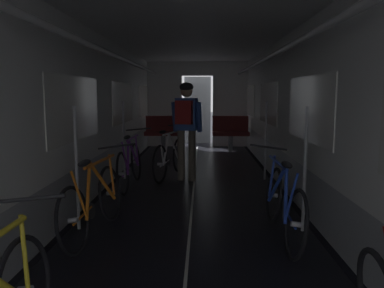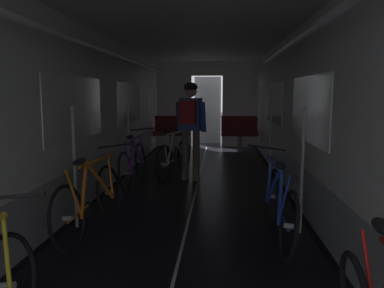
{
  "view_description": "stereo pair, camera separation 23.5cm",
  "coord_description": "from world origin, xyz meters",
  "px_view_note": "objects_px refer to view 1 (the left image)",
  "views": [
    {
      "loc": [
        0.13,
        -2.05,
        1.54
      ],
      "look_at": [
        0.0,
        3.03,
        0.86
      ],
      "focal_mm": 35.58,
      "sensor_mm": 36.0,
      "label": 1
    },
    {
      "loc": [
        0.36,
        -2.04,
        1.54
      ],
      "look_at": [
        0.0,
        3.03,
        0.86
      ],
      "focal_mm": 35.58,
      "sensor_mm": 36.0,
      "label": 2
    }
  ],
  "objects_px": {
    "bench_seat_far_left": "(163,130)",
    "bicycle_orange": "(94,201)",
    "bicycle_white_in_aisle": "(170,157)",
    "bicycle_purple": "(130,164)",
    "bicycle_blue": "(283,204)",
    "bench_seat_far_right": "(230,130)",
    "person_cyclist_aisle": "(186,120)"
  },
  "relations": [
    {
      "from": "bench_seat_far_left",
      "to": "bicycle_orange",
      "type": "height_order",
      "value": "bicycle_orange"
    },
    {
      "from": "bench_seat_far_left",
      "to": "bicycle_white_in_aisle",
      "type": "relative_size",
      "value": 0.6
    },
    {
      "from": "bicycle_orange",
      "to": "bench_seat_far_left",
      "type": "bearing_deg",
      "value": 88.77
    },
    {
      "from": "bicycle_purple",
      "to": "bicycle_blue",
      "type": "height_order",
      "value": "bicycle_blue"
    },
    {
      "from": "bench_seat_far_right",
      "to": "person_cyclist_aisle",
      "type": "height_order",
      "value": "person_cyclist_aisle"
    },
    {
      "from": "bench_seat_far_right",
      "to": "bicycle_purple",
      "type": "height_order",
      "value": "bench_seat_far_right"
    },
    {
      "from": "bicycle_purple",
      "to": "bicycle_blue",
      "type": "relative_size",
      "value": 1.0
    },
    {
      "from": "person_cyclist_aisle",
      "to": "bicycle_white_in_aisle",
      "type": "distance_m",
      "value": 0.8
    },
    {
      "from": "bench_seat_far_left",
      "to": "bench_seat_far_right",
      "type": "relative_size",
      "value": 1.0
    },
    {
      "from": "bench_seat_far_left",
      "to": "person_cyclist_aisle",
      "type": "xyz_separation_m",
      "value": [
        0.76,
        -3.5,
        0.5
      ]
    },
    {
      "from": "bench_seat_far_right",
      "to": "bicycle_orange",
      "type": "bearing_deg",
      "value": -107.44
    },
    {
      "from": "bicycle_purple",
      "to": "bicycle_blue",
      "type": "bearing_deg",
      "value": -46.99
    },
    {
      "from": "bicycle_purple",
      "to": "person_cyclist_aisle",
      "type": "height_order",
      "value": "person_cyclist_aisle"
    },
    {
      "from": "bicycle_purple",
      "to": "bench_seat_far_right",
      "type": "bearing_deg",
      "value": 64.17
    },
    {
      "from": "bicycle_orange",
      "to": "bicycle_purple",
      "type": "xyz_separation_m",
      "value": [
        -0.01,
        2.13,
        0.0
      ]
    },
    {
      "from": "bench_seat_far_left",
      "to": "bench_seat_far_right",
      "type": "xyz_separation_m",
      "value": [
        1.8,
        0.0,
        0.0
      ]
    },
    {
      "from": "bench_seat_far_left",
      "to": "bicycle_blue",
      "type": "height_order",
      "value": "same"
    },
    {
      "from": "bicycle_purple",
      "to": "bench_seat_far_left",
      "type": "bearing_deg",
      "value": 87.95
    },
    {
      "from": "bicycle_blue",
      "to": "bicycle_purple",
      "type": "bearing_deg",
      "value": 133.01
    },
    {
      "from": "bicycle_orange",
      "to": "person_cyclist_aisle",
      "type": "bearing_deg",
      "value": 71.33
    },
    {
      "from": "bicycle_orange",
      "to": "bicycle_white_in_aisle",
      "type": "xyz_separation_m",
      "value": [
        0.58,
        2.91,
        0.0
      ]
    },
    {
      "from": "bicycle_purple",
      "to": "bicycle_white_in_aisle",
      "type": "bearing_deg",
      "value": 52.57
    },
    {
      "from": "bicycle_white_in_aisle",
      "to": "bench_seat_far_left",
      "type": "bearing_deg",
      "value": 97.9
    },
    {
      "from": "bicycle_blue",
      "to": "person_cyclist_aisle",
      "type": "height_order",
      "value": "person_cyclist_aisle"
    },
    {
      "from": "bench_seat_far_right",
      "to": "person_cyclist_aisle",
      "type": "distance_m",
      "value": 3.69
    },
    {
      "from": "bicycle_orange",
      "to": "bicycle_blue",
      "type": "relative_size",
      "value": 1.0
    },
    {
      "from": "bench_seat_far_right",
      "to": "bicycle_white_in_aisle",
      "type": "relative_size",
      "value": 0.6
    },
    {
      "from": "bench_seat_far_left",
      "to": "person_cyclist_aisle",
      "type": "relative_size",
      "value": 0.57
    },
    {
      "from": "person_cyclist_aisle",
      "to": "bench_seat_far_left",
      "type": "bearing_deg",
      "value": 102.26
    },
    {
      "from": "bench_seat_far_right",
      "to": "bicycle_orange",
      "type": "height_order",
      "value": "bicycle_orange"
    },
    {
      "from": "bench_seat_far_right",
      "to": "bicycle_orange",
      "type": "xyz_separation_m",
      "value": [
        -1.93,
        -6.15,
        -0.19
      ]
    },
    {
      "from": "bicycle_white_in_aisle",
      "to": "bicycle_blue",
      "type": "bearing_deg",
      "value": -63.97
    }
  ]
}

